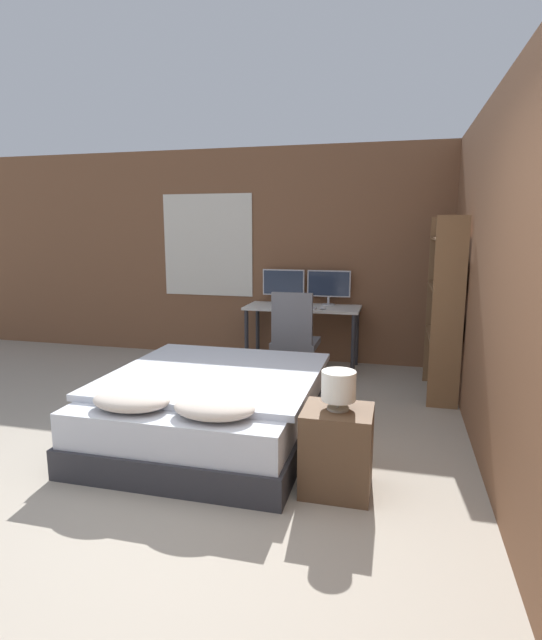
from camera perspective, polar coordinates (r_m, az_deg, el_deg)
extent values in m
plane|color=#9E9384|center=(3.16, -9.39, -22.28)|extent=(20.00, 20.00, 0.00)
cube|color=brown|center=(6.39, 4.33, 7.30)|extent=(12.00, 0.06, 2.70)
cube|color=silver|center=(6.72, -7.26, 8.46)|extent=(1.23, 0.01, 1.33)
cube|color=#A3B2CC|center=(6.72, -7.24, 8.47)|extent=(1.15, 0.01, 1.25)
cube|color=brown|center=(3.99, 23.83, 4.51)|extent=(0.06, 12.00, 2.70)
cube|color=#2D2D33|center=(4.24, -6.72, -11.66)|extent=(1.64, 1.96, 0.22)
cube|color=silver|center=(4.16, -6.79, -8.63)|extent=(1.58, 1.90, 0.25)
cube|color=silver|center=(4.22, -6.26, -6.18)|extent=(1.68, 1.65, 0.05)
ellipsoid|color=beige|center=(3.60, -15.66, -8.80)|extent=(0.55, 0.38, 0.13)
ellipsoid|color=beige|center=(3.35, -6.51, -9.94)|extent=(0.55, 0.38, 0.13)
cube|color=brown|center=(3.38, 7.54, -14.52)|extent=(0.45, 0.41, 0.56)
cylinder|color=gray|center=(3.27, 7.67, -9.96)|extent=(0.14, 0.14, 0.01)
cylinder|color=gray|center=(3.26, 7.68, -9.42)|extent=(0.02, 0.02, 0.05)
cylinder|color=silver|center=(3.22, 7.73, -7.43)|extent=(0.22, 0.22, 0.19)
cube|color=beige|center=(6.10, 3.64, 1.44)|extent=(1.39, 0.59, 0.03)
cylinder|color=#2D2D33|center=(6.08, -2.81, -2.22)|extent=(0.05, 0.05, 0.73)
cylinder|color=#2D2D33|center=(5.84, 9.37, -2.88)|extent=(0.05, 0.05, 0.73)
cylinder|color=#2D2D33|center=(6.55, -1.54, -1.30)|extent=(0.05, 0.05, 0.73)
cylinder|color=#2D2D33|center=(6.33, 9.77, -1.87)|extent=(0.05, 0.05, 0.73)
cylinder|color=#B7B7BC|center=(6.34, 1.42, 2.00)|extent=(0.16, 0.16, 0.01)
cylinder|color=#B7B7BC|center=(6.33, 1.43, 2.45)|extent=(0.03, 0.03, 0.09)
cube|color=#B7B7BC|center=(6.31, 1.44, 4.33)|extent=(0.53, 0.03, 0.33)
cube|color=#232D42|center=(6.29, 1.41, 4.31)|extent=(0.50, 0.00, 0.30)
cylinder|color=#B7B7BC|center=(6.24, 6.58, 1.79)|extent=(0.16, 0.16, 0.01)
cylinder|color=#B7B7BC|center=(6.23, 6.59, 2.26)|extent=(0.03, 0.03, 0.09)
cube|color=#B7B7BC|center=(6.21, 6.63, 4.16)|extent=(0.53, 0.03, 0.33)
cube|color=#232D42|center=(6.19, 6.61, 4.14)|extent=(0.50, 0.00, 0.30)
cube|color=#B7B7BC|center=(5.91, 3.30, 1.38)|extent=(0.38, 0.13, 0.02)
ellipsoid|color=#B7B7BC|center=(5.86, 5.99, 1.35)|extent=(0.07, 0.05, 0.04)
cylinder|color=black|center=(5.68, 2.81, -6.77)|extent=(0.52, 0.52, 0.04)
cylinder|color=gray|center=(5.62, 2.83, -4.80)|extent=(0.05, 0.05, 0.36)
cube|color=slate|center=(5.57, 2.85, -2.64)|extent=(0.49, 0.49, 0.07)
cube|color=slate|center=(5.29, 2.41, 0.15)|extent=(0.44, 0.05, 0.56)
cube|color=brown|center=(4.90, 19.54, 0.55)|extent=(0.29, 0.02, 1.82)
cube|color=brown|center=(5.75, 18.81, 1.99)|extent=(0.29, 0.02, 1.82)
cube|color=brown|center=(5.38, 18.97, -1.54)|extent=(0.29, 0.84, 0.02)
cube|color=brown|center=(5.30, 19.29, 3.65)|extent=(0.29, 0.84, 0.02)
cube|color=brown|center=(5.27, 19.60, 8.76)|extent=(0.29, 0.84, 0.02)
cube|color=#2D4784|center=(4.97, 19.39, -1.23)|extent=(0.24, 0.03, 0.20)
cube|color=#2D4784|center=(5.00, 19.38, -0.73)|extent=(0.24, 0.03, 0.27)
cube|color=#BCB29E|center=(5.04, 19.34, -0.83)|extent=(0.24, 0.02, 0.24)
cube|color=teal|center=(5.07, 19.30, -0.80)|extent=(0.24, 0.03, 0.23)
cube|color=#B2332D|center=(5.11, 19.26, -0.90)|extent=(0.24, 0.02, 0.20)
cube|color=#2D4784|center=(5.14, 19.23, -0.85)|extent=(0.24, 0.03, 0.20)
cube|color=#28282D|center=(5.17, 19.21, -0.70)|extent=(0.24, 0.03, 0.21)
cube|color=#2D4784|center=(5.20, 19.19, -0.38)|extent=(0.24, 0.02, 0.26)
cube|color=orange|center=(4.89, 19.77, 4.76)|extent=(0.24, 0.02, 0.26)
cube|color=gold|center=(4.93, 19.71, 4.56)|extent=(0.24, 0.04, 0.22)
cube|color=#337042|center=(4.97, 19.68, 4.91)|extent=(0.24, 0.03, 0.27)
cube|color=#2D4784|center=(5.02, 19.63, 4.84)|extent=(0.24, 0.04, 0.25)
cube|color=#337042|center=(5.07, 19.56, 4.46)|extent=(0.24, 0.04, 0.17)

